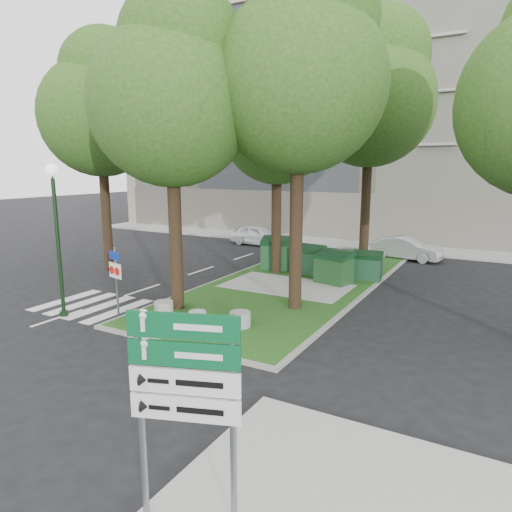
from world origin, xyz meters
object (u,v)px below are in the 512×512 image
Objects in this scene: tree_median_near_right at (302,66)px; bollard_mid at (197,317)px; tree_median_mid at (280,118)px; street_lamp at (56,222)px; dumpster_a at (279,254)px; bollard_left at (164,308)px; car_white at (258,235)px; car_silver at (406,248)px; dumpster_b at (308,260)px; litter_bin at (356,270)px; tree_median_far at (373,89)px; dumpster_d at (367,266)px; bollard_right at (240,319)px; directional_sign at (185,386)px; dumpster_c at (334,268)px; tree_street_left at (102,105)px; traffic_sign_pole at (116,272)px; tree_median_near_left at (174,88)px.

tree_median_near_right is 21.08× the size of bollard_mid.
tree_median_mid reaches higher than street_lamp.
dumpster_a is 0.38× the size of street_lamp.
bollard_left is (-0.24, -8.01, -0.51)m from dumpster_a.
tree_median_mid is at bearing -139.99° from car_white.
street_lamp reaches higher than car_silver.
dumpster_a reaches higher than bollard_mid.
street_lamp reaches higher than dumpster_b.
litter_bin is (2.46, 8.38, 0.12)m from bollard_mid.
tree_median_far reaches higher than car_white.
bollard_right is (-1.66, -7.80, -0.35)m from dumpster_d.
directional_sign is (5.92, -14.72, 1.25)m from dumpster_a.
dumpster_b is 15.16m from directional_sign.
dumpster_c is 2.54× the size of bollard_right.
bollard_mid is at bearing -153.58° from car_white.
bollard_right reaches higher than bollard_left.
tree_median_near_right is 0.96× the size of tree_median_far.
tree_street_left reaches higher than traffic_sign_pole.
dumpster_c is 6.48m from bollard_right.
directional_sign is (2.72, -13.38, 1.34)m from dumpster_c.
tree_median_mid is 0.91× the size of tree_street_left.
dumpster_b is 8.92m from traffic_sign_pole.
tree_median_far is 8.00m from dumpster_d.
bollard_right is (-0.95, -10.11, -7.97)m from tree_median_far.
dumpster_d is 7.99m from bollard_right.
tree_median_mid reaches higher than car_white.
tree_median_near_left is 6.53m from tree_median_mid.
tree_median_near_right is 8.34× the size of dumpster_d.
car_white is (-7.59, 7.27, -0.11)m from dumpster_c.
tree_median_far is at bearing 88.47° from tree_median_near_right.
tree_median_near_left is at bearing 167.58° from bollard_right.
dumpster_b is 0.93× the size of dumpster_c.
tree_median_mid reaches higher than dumpster_d.
directional_sign is (5.63, -14.06, -4.88)m from tree_median_mid.
traffic_sign_pole is at bearing -164.93° from bollard_left.
dumpster_c is (3.20, -1.33, -0.09)m from dumpster_a.
car_white is (-8.09, 5.74, 0.21)m from litter_bin.
directional_sign is at bearing -54.41° from bollard_mid.
dumpster_d reaches higher than litter_bin.
bollard_mid is at bearing 16.09° from street_lamp.
bollard_right is at bearing 16.42° from street_lamp.
bollard_right is (0.94, -7.51, -0.39)m from dumpster_b.
tree_median_near_right is 9.25m from street_lamp.
dumpster_b is at bearing 76.62° from bollard_left.
traffic_sign_pole is (-1.87, -8.44, 0.62)m from dumpster_a.
dumpster_c is 7.13m from bollard_mid.
bollard_mid is 8.73m from litter_bin.
dumpster_b reaches higher than car_silver.
car_silver is (4.91, 12.94, -6.71)m from tree_median_near_left.
litter_bin is (0.21, -2.14, -7.88)m from tree_median_far.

